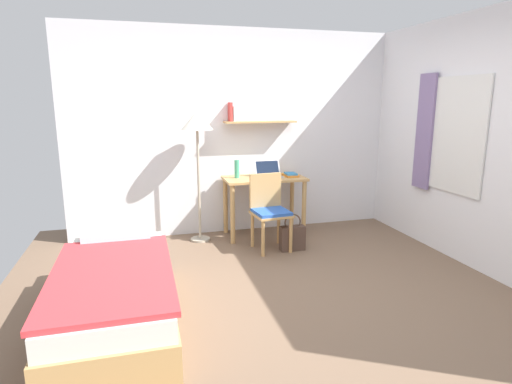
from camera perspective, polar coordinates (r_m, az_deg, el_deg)
The scene contains 11 objects.
ground_plane at distance 3.97m, azimuth 5.20°, elevation -13.45°, with size 5.28×5.28×0.00m, color brown.
wall_back at distance 5.53m, azimuth -1.96°, elevation 8.00°, with size 4.40×0.27×2.60m.
wall_right at distance 4.74m, azimuth 29.04°, elevation 5.72°, with size 0.10×4.40×2.60m.
bed at distance 3.57m, azimuth -18.52°, elevation -12.90°, with size 0.88×1.85×0.54m.
desk at distance 5.37m, azimuth 1.11°, elevation 0.41°, with size 1.02×0.54×0.76m.
desk_chair at distance 4.92m, azimuth 1.82°, elevation -2.23°, with size 0.45×0.45×0.88m.
standing_lamp at distance 5.10m, azimuth -7.96°, elevation 8.57°, with size 0.38×0.38×1.60m.
laptop at distance 5.37m, azimuth 1.66°, elevation 2.64°, with size 0.33×0.23×0.21m.
water_bottle at distance 5.28m, azimuth -2.59°, elevation 3.12°, with size 0.06×0.06×0.23m, color #42A87F.
book_stack at distance 5.43m, azimuth 4.68°, elevation 2.34°, with size 0.16×0.24×0.04m.
handbag at distance 4.96m, azimuth 4.93°, elevation -6.11°, with size 0.29×0.12×0.44m.
Camera 1 is at (-1.28, -3.33, 1.73)m, focal length 29.62 mm.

